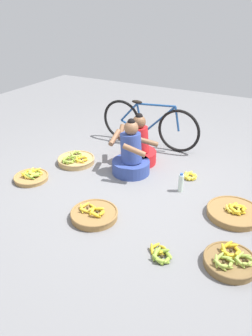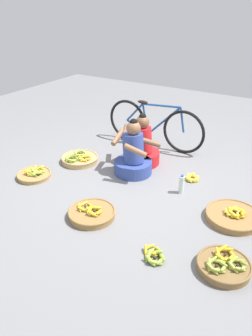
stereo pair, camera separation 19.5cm
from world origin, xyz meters
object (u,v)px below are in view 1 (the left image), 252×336
(banana_basket_front_right, at_px, (230,261))
(water_bottle, at_px, (181,183))
(vendor_woman_front, at_px, (131,156))
(loose_bananas_front_left, at_px, (161,254))
(banana_basket_near_vendor, at_px, (94,214))
(banana_basket_front_center, at_px, (76,160))
(banana_basket_back_left, at_px, (234,212))
(loose_bananas_back_center, at_px, (190,176))
(bicycle_leaning, at_px, (149,124))
(banana_basket_mid_left, at_px, (31,177))
(vendor_woman_behind, at_px, (138,147))

(banana_basket_front_right, height_order, water_bottle, water_bottle)
(vendor_woman_front, xyz_separation_m, loose_bananas_front_left, (1.02, -1.34, -0.22))
(loose_bananas_front_left, bearing_deg, banana_basket_near_vendor, 165.96)
(vendor_woman_front, bearing_deg, banana_basket_front_center, -171.87)
(banana_basket_back_left, xyz_separation_m, loose_bananas_front_left, (-0.47, -0.99, -0.02))
(vendor_woman_front, distance_m, banana_basket_front_center, 0.88)
(banana_basket_front_center, relative_size, loose_bananas_front_left, 1.93)
(vendor_woman_front, bearing_deg, loose_bananas_back_center, 16.83)
(vendor_woman_front, xyz_separation_m, bicycle_leaning, (-0.19, 0.98, 0.11))
(banana_basket_back_left, height_order, banana_basket_front_right, banana_basket_back_left)
(bicycle_leaning, xyz_separation_m, banana_basket_mid_left, (-0.89, -1.79, -0.31))
(banana_basket_near_vendor, bearing_deg, banana_basket_back_left, 29.63)
(banana_basket_front_center, relative_size, banana_basket_mid_left, 1.18)
(vendor_woman_behind, bearing_deg, banana_basket_front_right, -41.60)
(banana_basket_front_center, height_order, loose_bananas_front_left, banana_basket_front_center)
(vendor_woman_behind, distance_m, banana_basket_front_right, 2.23)
(banana_basket_front_center, bearing_deg, water_bottle, -0.58)
(banana_basket_back_left, relative_size, loose_bananas_front_left, 2.16)
(banana_basket_front_center, xyz_separation_m, banana_basket_front_right, (2.46, -1.02, 0.00))
(vendor_woman_front, relative_size, loose_bananas_front_left, 2.82)
(vendor_woman_behind, bearing_deg, bicycle_leaning, 102.16)
(vendor_woman_front, height_order, banana_basket_front_right, vendor_woman_front)
(bicycle_leaning, height_order, banana_basket_front_right, bicycle_leaning)
(vendor_woman_behind, xyz_separation_m, banana_basket_front_center, (-0.79, -0.46, -0.19))
(loose_bananas_back_center, bearing_deg, banana_basket_mid_left, -150.74)
(bicycle_leaning, relative_size, water_bottle, 6.75)
(vendor_woman_behind, xyz_separation_m, banana_basket_front_right, (1.67, -1.48, -0.19))
(bicycle_leaning, xyz_separation_m, loose_bananas_front_left, (1.21, -2.33, -0.33))
(vendor_woman_front, bearing_deg, banana_basket_back_left, -13.33)
(vendor_woman_behind, relative_size, loose_bananas_back_center, 3.40)
(banana_basket_near_vendor, relative_size, banana_basket_front_right, 1.08)
(banana_basket_front_center, height_order, loose_bananas_back_center, banana_basket_front_center)
(banana_basket_mid_left, xyz_separation_m, water_bottle, (1.85, 0.67, 0.07))
(loose_bananas_back_center, bearing_deg, vendor_woman_behind, 173.25)
(vendor_woman_behind, xyz_separation_m, banana_basket_mid_left, (-1.03, -1.14, -0.20))
(banana_basket_front_center, xyz_separation_m, loose_bananas_back_center, (1.63, 0.36, -0.02))
(loose_bananas_front_left, distance_m, water_bottle, 1.23)
(banana_basket_front_center, height_order, water_bottle, water_bottle)
(bicycle_leaning, height_order, banana_basket_back_left, bicycle_leaning)
(banana_basket_mid_left, xyz_separation_m, loose_bananas_back_center, (1.86, 1.04, -0.01))
(bicycle_leaning, height_order, loose_bananas_front_left, bicycle_leaning)
(vendor_woman_behind, bearing_deg, water_bottle, -29.73)
(banana_basket_front_center, relative_size, banana_basket_back_left, 0.90)
(bicycle_leaning, distance_m, banana_basket_front_right, 2.81)
(banana_basket_mid_left, relative_size, water_bottle, 1.81)
(banana_basket_mid_left, bearing_deg, loose_bananas_back_center, 29.26)
(banana_basket_near_vendor, distance_m, banana_basket_mid_left, 1.25)
(vendor_woman_front, relative_size, bicycle_leaning, 0.46)
(vendor_woman_behind, distance_m, banana_basket_front_center, 0.93)
(bicycle_leaning, bearing_deg, loose_bananas_back_center, -37.52)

